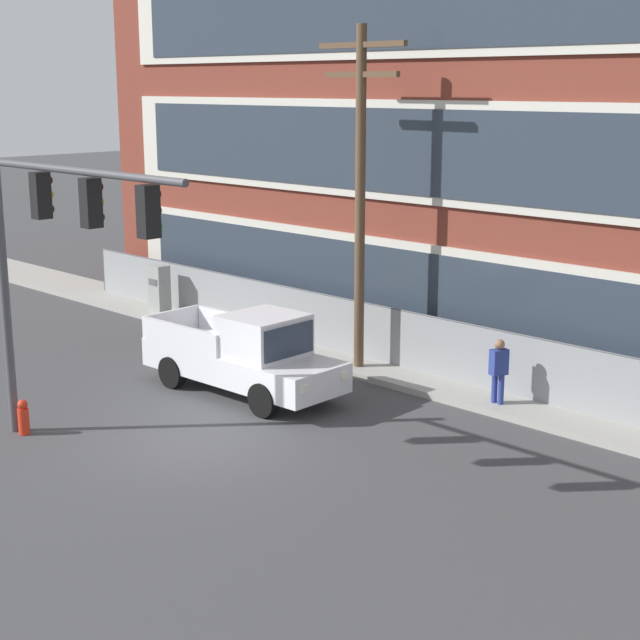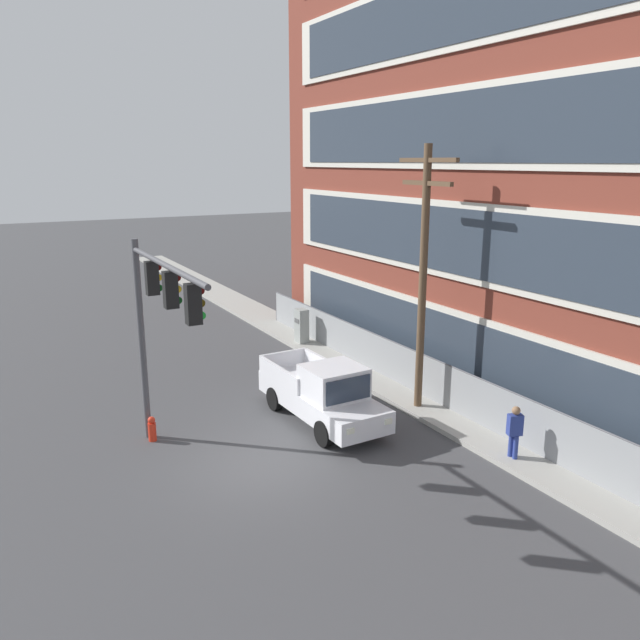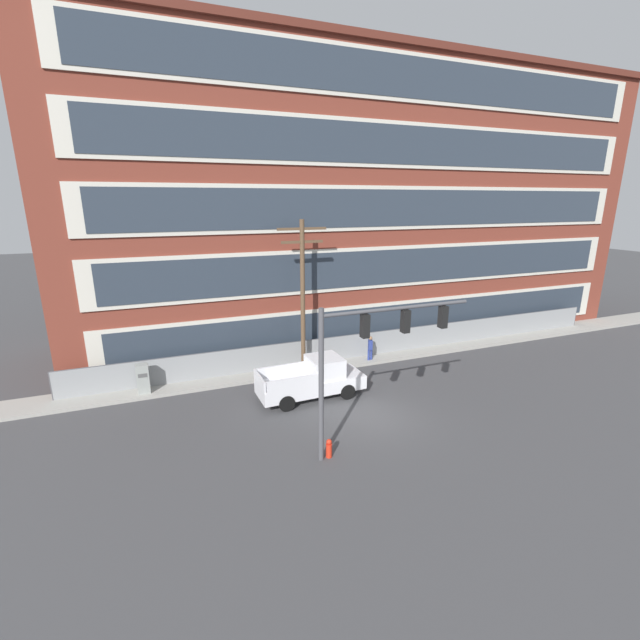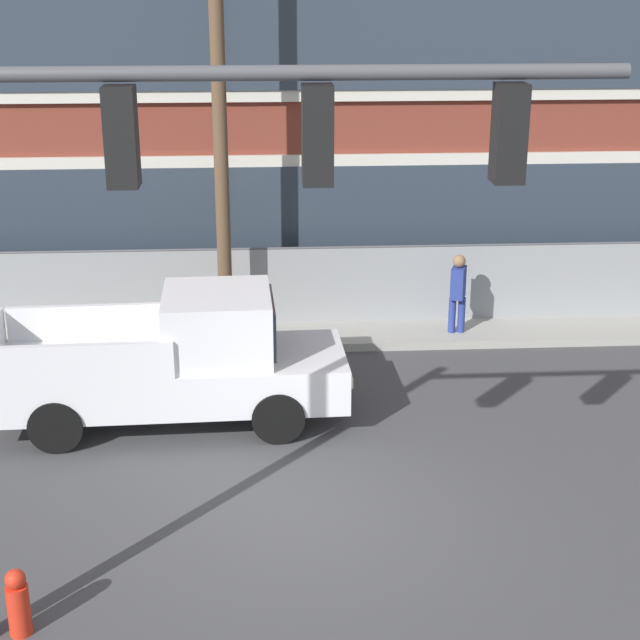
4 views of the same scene
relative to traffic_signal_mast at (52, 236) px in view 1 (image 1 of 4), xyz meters
name	(u,v)px [view 1 (image 1 of 4)]	position (x,y,z in m)	size (l,w,h in m)	color
ground_plane	(200,444)	(1.44, 2.31, -4.50)	(160.00, 160.00, 0.00)	#424244
sidewalk_building_side	(407,374)	(1.44, 9.12, -4.42)	(80.00, 2.16, 0.16)	#9E9B93
chain_link_fence	(542,373)	(5.27, 9.34, -3.64)	(36.07, 0.06, 1.68)	gray
traffic_signal_mast	(52,236)	(0.00, 0.00, 0.00)	(6.42, 0.43, 6.11)	#4C4C51
pickup_truck_white	(246,356)	(-0.40, 5.25, -3.53)	(5.53, 2.13, 2.09)	silver
utility_pole_near_corner	(360,184)	(0.23, 8.59, 0.41)	(2.78, 0.26, 8.78)	brown
electrical_cabinet	(159,292)	(-8.49, 8.62, -3.64)	(0.61, 0.49, 1.72)	#939993
pedestrian_near_cabinet	(499,369)	(4.61, 8.56, -3.53)	(0.36, 0.46, 1.69)	navy
fire_hydrant	(23,417)	(-1.72, 0.03, -4.12)	(0.24, 0.24, 0.78)	red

